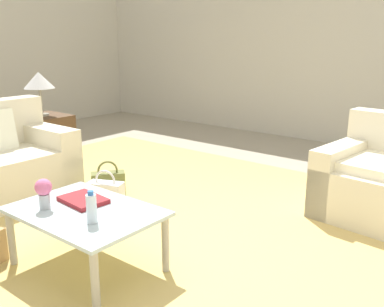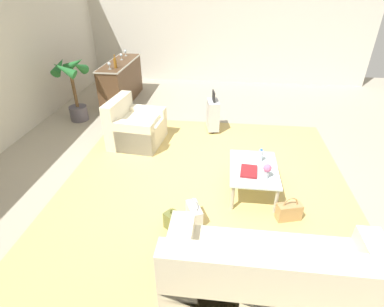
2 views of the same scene
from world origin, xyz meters
name	(u,v)px [view 1 (image 1 of 2)]	position (x,y,z in m)	size (l,w,h in m)	color
ground_plane	(181,257)	(0.00, 0.00, 0.00)	(12.00, 12.00, 0.00)	#A89E89
wall_back	(375,35)	(0.00, 4.06, 1.55)	(10.24, 0.12, 3.10)	beige
area_rug	(141,225)	(-0.60, 0.20, 0.00)	(5.20, 4.40, 0.01)	tan
coffee_table	(86,217)	(-0.40, -0.50, 0.37)	(0.98, 0.68, 0.42)	silver
water_bottle	(92,208)	(-0.20, -0.60, 0.51)	(0.06, 0.06, 0.20)	silver
coffee_table_book	(83,200)	(-0.52, -0.42, 0.44)	(0.32, 0.23, 0.03)	maroon
flower_vase	(44,191)	(-0.62, -0.65, 0.54)	(0.11, 0.11, 0.21)	#B2B7BC
side_table	(44,135)	(-3.20, 1.00, 0.26)	(0.61, 0.61, 0.53)	#513823
table_lamp	(39,81)	(-3.20, 1.00, 0.97)	(0.39, 0.39, 0.56)	#ADA899
handbag_white	(106,194)	(-1.13, 0.28, 0.13)	(0.35, 0.26, 0.36)	white
handbag_olive	(108,183)	(-1.34, 0.49, 0.13)	(0.31, 0.34, 0.36)	olive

